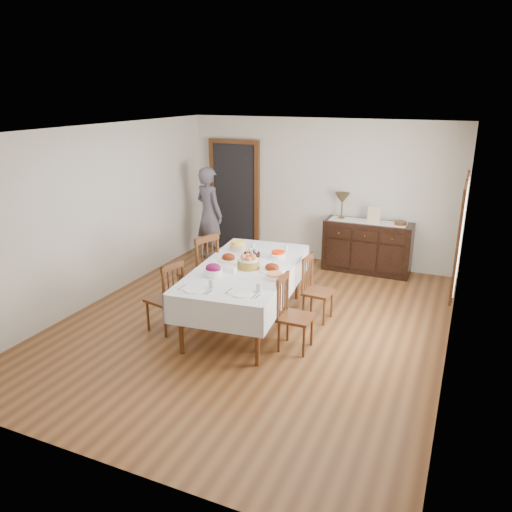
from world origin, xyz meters
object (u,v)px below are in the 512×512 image
at_px(chair_left_near, 167,296).
at_px(table_lamp, 342,199).
at_px(person, 209,211).
at_px(chair_right_far, 315,288).
at_px(dining_table, 246,273).
at_px(chair_left_far, 201,270).
at_px(chair_right_near, 292,313).
at_px(sideboard, 367,247).

relative_size(chair_left_near, table_lamp, 2.11).
bearing_deg(person, chair_right_far, 169.80).
relative_size(dining_table, chair_right_far, 2.79).
xyz_separation_m(chair_left_far, table_lamp, (1.42, 2.51, 0.69)).
xyz_separation_m(chair_left_far, chair_right_near, (1.65, -0.66, -0.09)).
bearing_deg(chair_left_far, chair_left_near, 16.76).
height_order(chair_right_far, table_lamp, table_lamp).
bearing_deg(table_lamp, sideboard, -2.99).
bearing_deg(table_lamp, dining_table, -101.87).
bearing_deg(chair_left_near, chair_right_far, 136.60).
height_order(person, table_lamp, person).
height_order(sideboard, table_lamp, table_lamp).
relative_size(chair_right_far, person, 0.49).
bearing_deg(sideboard, chair_left_far, -127.59).
relative_size(chair_right_near, table_lamp, 2.05).
distance_m(sideboard, table_lamp, 0.94).
xyz_separation_m(dining_table, chair_right_near, (0.81, -0.41, -0.25)).
bearing_deg(dining_table, chair_left_far, 156.95).
distance_m(chair_left_far, chair_right_near, 1.78).
xyz_separation_m(chair_left_far, person, (-0.94, 1.98, 0.37)).
bearing_deg(chair_left_far, table_lamp, 168.87).
xyz_separation_m(chair_left_near, chair_left_far, (0.02, 0.86, 0.07)).
height_order(dining_table, table_lamp, table_lamp).
bearing_deg(chair_right_near, table_lamp, 3.78).
distance_m(dining_table, chair_right_near, 0.94).
distance_m(chair_right_far, table_lamp, 2.40).
distance_m(dining_table, person, 2.86).
height_order(chair_left_far, sideboard, chair_left_far).
bearing_deg(chair_right_far, chair_left_far, 103.37).
distance_m(chair_right_far, sideboard, 2.24).
height_order(chair_right_near, person, person).
relative_size(chair_left_far, person, 0.60).
relative_size(chair_right_near, person, 0.51).
bearing_deg(sideboard, chair_right_far, -96.74).
relative_size(dining_table, table_lamp, 5.48).
relative_size(chair_right_far, sideboard, 0.60).
height_order(chair_right_near, table_lamp, table_lamp).
height_order(chair_left_far, chair_right_far, chair_left_far).
xyz_separation_m(chair_left_far, sideboard, (1.92, 2.49, -0.11)).
bearing_deg(chair_left_near, person, -149.51).
relative_size(chair_left_far, table_lamp, 2.43).
relative_size(chair_right_far, table_lamp, 1.97).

